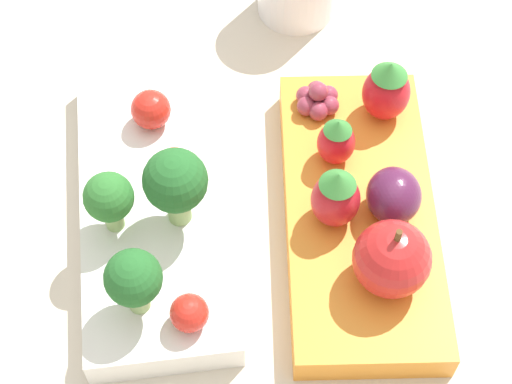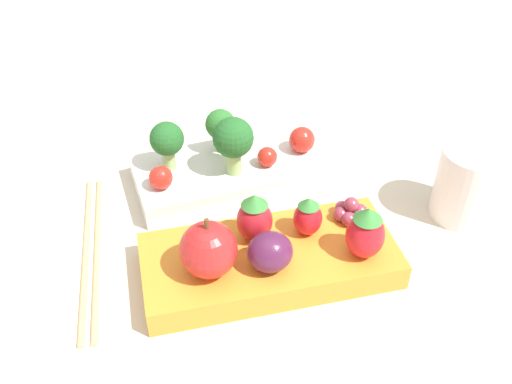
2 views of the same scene
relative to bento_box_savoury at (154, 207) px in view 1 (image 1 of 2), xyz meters
name	(u,v)px [view 1 (image 1 of 2)]	position (x,y,z in m)	size (l,w,h in m)	color
ground_plane	(255,212)	(0.00, -0.07, -0.01)	(4.00, 4.00, 0.00)	beige
bento_box_savoury	(154,207)	(0.00, 0.00, 0.00)	(0.24, 0.12, 0.02)	white
bento_box_fruit	(359,214)	(-0.01, -0.13, 0.00)	(0.22, 0.10, 0.02)	orange
broccoli_floret_0	(134,280)	(-0.08, 0.00, 0.05)	(0.03, 0.03, 0.05)	#93B770
broccoli_floret_1	(176,183)	(-0.02, -0.02, 0.05)	(0.04, 0.04, 0.06)	#93B770
broccoli_floret_2	(109,199)	(-0.02, 0.02, 0.04)	(0.03, 0.03, 0.05)	#93B770
cherry_tomato_0	(151,109)	(0.06, 0.00, 0.03)	(0.03, 0.03, 0.03)	red
cherry_tomato_1	(189,313)	(-0.09, -0.03, 0.02)	(0.02, 0.02, 0.02)	red
cherry_tomato_2	(175,162)	(0.02, -0.02, 0.02)	(0.02, 0.02, 0.02)	red
apple	(392,259)	(-0.06, -0.15, 0.04)	(0.05, 0.05, 0.06)	red
strawberry_0	(387,90)	(0.07, -0.16, 0.04)	(0.03, 0.03, 0.05)	red
strawberry_1	(336,197)	(-0.02, -0.12, 0.03)	(0.03, 0.03, 0.05)	red
strawberry_2	(336,141)	(0.03, -0.12, 0.03)	(0.03, 0.03, 0.04)	red
plum	(394,196)	(-0.01, -0.15, 0.03)	(0.04, 0.03, 0.03)	#511E42
grape_cluster	(318,99)	(0.07, -0.11, 0.02)	(0.03, 0.03, 0.02)	#93384C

